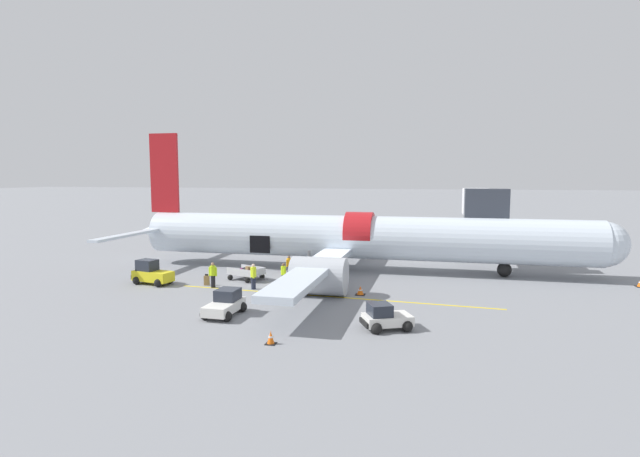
{
  "coord_description": "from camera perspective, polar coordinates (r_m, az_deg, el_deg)",
  "views": [
    {
      "loc": [
        7.55,
        -35.68,
        7.65
      ],
      "look_at": [
        -1.23,
        1.41,
        3.58
      ],
      "focal_mm": 28.0,
      "sensor_mm": 36.0,
      "label": 1
    }
  ],
  "objects": [
    {
      "name": "baggage_tug_mid",
      "position": [
        25.5,
        7.46,
        -10.11
      ],
      "size": [
        2.78,
        2.44,
        1.31
      ],
      "color": "silver",
      "rests_on": "ground_plane"
    },
    {
      "name": "ground_crew_driver",
      "position": [
        35.58,
        -1.87,
        -4.87
      ],
      "size": [
        0.53,
        0.56,
        1.69
      ],
      "color": "#1E2338",
      "rests_on": "ground_plane"
    },
    {
      "name": "safety_cone_wingtip",
      "position": [
        32.4,
        4.62,
        -7.1
      ],
      "size": [
        0.63,
        0.63,
        0.58
      ],
      "color": "black",
      "rests_on": "ground_plane"
    },
    {
      "name": "baggage_tug_rear",
      "position": [
        28.18,
        -10.8,
        -8.52
      ],
      "size": [
        1.88,
        3.03,
        1.38
      ],
      "color": "silver",
      "rests_on": "ground_plane"
    },
    {
      "name": "ground_crew_supervisor",
      "position": [
        38.35,
        -3.57,
        -4.2
      ],
      "size": [
        0.48,
        0.5,
        1.54
      ],
      "color": "#2D2D33",
      "rests_on": "ground_plane"
    },
    {
      "name": "ground_crew_helper",
      "position": [
        34.84,
        -4.19,
        -5.2
      ],
      "size": [
        0.5,
        0.52,
        1.59
      ],
      "color": "#1E2338",
      "rests_on": "ground_plane"
    },
    {
      "name": "ground_crew_loader_a",
      "position": [
        34.05,
        -7.62,
        -5.38
      ],
      "size": [
        0.51,
        0.59,
        1.73
      ],
      "color": "#1E2338",
      "rests_on": "ground_plane"
    },
    {
      "name": "safety_cone_engine_left",
      "position": [
        23.34,
        -5.65,
        -12.34
      ],
      "size": [
        0.47,
        0.47,
        0.61
      ],
      "color": "black",
      "rests_on": "ground_plane"
    },
    {
      "name": "suitcase_on_tarmac_upright",
      "position": [
        35.92,
        -12.82,
        -5.8
      ],
      "size": [
        0.38,
        0.26,
        0.8
      ],
      "color": "olive",
      "rests_on": "ground_plane"
    },
    {
      "name": "baggage_tug_lead",
      "position": [
        37.34,
        -18.71,
        -4.94
      ],
      "size": [
        3.18,
        2.09,
        1.71
      ],
      "color": "yellow",
      "rests_on": "ground_plane"
    },
    {
      "name": "ground_plane",
      "position": [
        37.27,
        1.34,
        -5.76
      ],
      "size": [
        500.0,
        500.0,
        0.0
      ],
      "primitive_type": "plane",
      "color": "gray"
    },
    {
      "name": "jet_bridge_stub",
      "position": [
        47.09,
        17.91,
        2.57
      ],
      "size": [
        3.37,
        13.55,
        6.6
      ],
      "color": "#4C4C51",
      "rests_on": "ground_plane"
    },
    {
      "name": "apron_marking_line",
      "position": [
        31.91,
        1.11,
        -7.78
      ],
      "size": [
        21.09,
        1.58,
        0.01
      ],
      "color": "yellow",
      "rests_on": "ground_plane"
    },
    {
      "name": "airplane",
      "position": [
        40.27,
        3.81,
        -1.12
      ],
      "size": [
        39.37,
        35.2,
        11.27
      ],
      "color": "silver",
      "rests_on": "ground_plane"
    },
    {
      "name": "baggage_cart_loading",
      "position": [
        37.16,
        -8.33,
        -5.12
      ],
      "size": [
        3.4,
        2.5,
        1.06
      ],
      "color": "#B7BABF",
      "rests_on": "ground_plane"
    },
    {
      "name": "ground_crew_loader_b",
      "position": [
        35.0,
        -12.14,
        -5.15
      ],
      "size": [
        0.6,
        0.41,
        1.74
      ],
      "color": "black",
      "rests_on": "ground_plane"
    }
  ]
}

